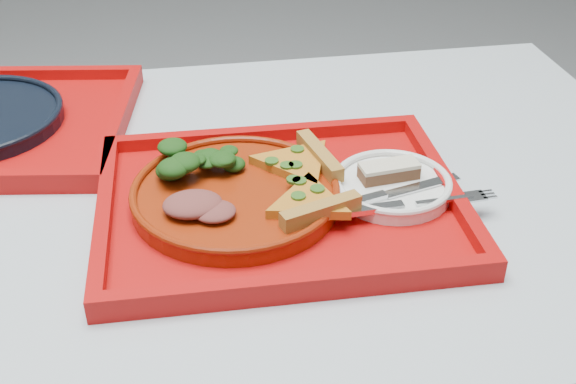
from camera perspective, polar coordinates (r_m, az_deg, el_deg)
The scene contains 11 objects.
table at distance 1.02m, azimuth -14.46°, elevation -3.82°, with size 1.60×0.80×0.75m.
tray_main at distance 0.91m, azimuth -0.61°, elevation -1.17°, with size 0.45×0.35×0.01m, color #AA0A08.
dinner_plate at distance 0.90m, azimuth -4.16°, elevation -0.37°, with size 0.26×0.26×0.02m, color maroon.
side_plate at distance 0.93m, azimuth 8.21°, elevation 0.35°, with size 0.15×0.15×0.01m, color white.
pizza_slice_a at distance 0.86m, azimuth 1.63°, elevation -0.54°, with size 0.12×0.10×0.02m, color gold, non-canonical shape.
pizza_slice_b at distance 0.94m, azimuth 0.72°, elevation 2.52°, with size 0.13×0.11×0.02m, color gold, non-canonical shape.
salad_heap at distance 0.94m, azimuth -7.14°, elevation 3.19°, with size 0.10×0.09×0.05m, color black.
meat_portion at distance 0.86m, azimuth -7.55°, elevation -0.96°, with size 0.07×0.06×0.02m, color brown.
dessert_bar at distance 0.93m, azimuth 7.98°, elevation 1.68°, with size 0.08×0.04×0.02m.
knife at distance 0.91m, azimuth 8.50°, elevation 0.02°, with size 0.18×0.02×0.01m, color silver.
fork at distance 0.89m, azimuth 9.96°, elevation -0.89°, with size 0.18×0.02×0.01m, color silver.
Camera 1 is at (0.12, -0.81, 1.27)m, focal length 45.00 mm.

